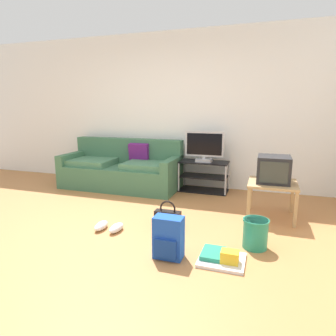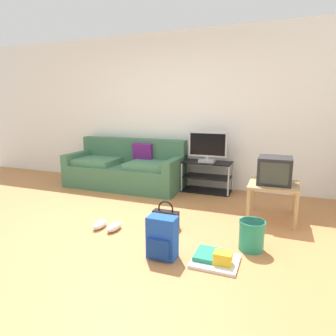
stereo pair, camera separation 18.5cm
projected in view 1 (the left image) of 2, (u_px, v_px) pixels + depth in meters
ground_plane at (102, 236)px, 3.32m from camera, size 9.00×9.80×0.02m
wall_back at (170, 111)px, 5.32m from camera, size 9.00×0.10×2.70m
couch at (122, 170)px, 5.26m from camera, size 2.07×0.88×0.85m
tv_stand at (204, 176)px, 5.01m from camera, size 0.82×0.42×0.51m
flat_tv at (204, 147)px, 4.89m from camera, size 0.65×0.22×0.51m
side_table at (272, 187)px, 3.78m from camera, size 0.60×0.60×0.47m
crt_tv at (274, 169)px, 3.75m from camera, size 0.40×0.42×0.34m
backpack at (168, 238)px, 2.78m from camera, size 0.28×0.24×0.41m
handbag at (168, 218)px, 3.51m from camera, size 0.31×0.11×0.33m
cleaning_bucket at (255, 233)px, 2.99m from camera, size 0.26×0.26×0.31m
sneakers_pair at (109, 227)px, 3.43m from camera, size 0.32×0.26×0.09m
floor_tray at (221, 257)px, 2.74m from camera, size 0.42×0.37×0.14m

